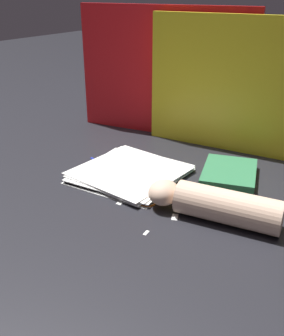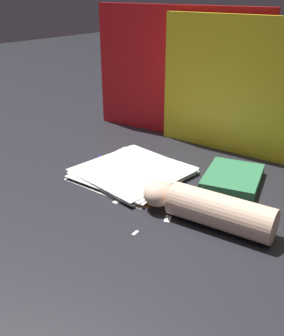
# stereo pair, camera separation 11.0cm
# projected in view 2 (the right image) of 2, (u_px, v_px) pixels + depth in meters

# --- Properties ---
(ground_plane) EXTENTS (6.00, 6.00, 0.00)m
(ground_plane) POSITION_uv_depth(u_px,v_px,m) (139.00, 187.00, 1.13)
(ground_plane) COLOR black
(backdrop_panel_left) EXTENTS (0.66, 0.13, 0.46)m
(backdrop_panel_left) POSITION_uv_depth(u_px,v_px,m) (177.00, 74.00, 1.42)
(backdrop_panel_left) COLOR red
(backdrop_panel_left) RESTS_ON ground_plane
(backdrop_panel_center) EXTENTS (0.76, 0.10, 0.45)m
(backdrop_panel_center) POSITION_uv_depth(u_px,v_px,m) (271.00, 93.00, 1.21)
(backdrop_panel_center) COLOR yellow
(backdrop_panel_center) RESTS_ON ground_plane
(paper_stack) EXTENTS (0.32, 0.32, 0.02)m
(paper_stack) POSITION_uv_depth(u_px,v_px,m) (133.00, 172.00, 1.19)
(paper_stack) COLOR white
(paper_stack) RESTS_ON ground_plane
(book_closed) EXTENTS (0.21, 0.24, 0.03)m
(book_closed) POSITION_uv_depth(u_px,v_px,m) (233.00, 178.00, 1.14)
(book_closed) COLOR #2D7247
(book_closed) RESTS_ON ground_plane
(scissors) EXTENTS (0.15, 0.16, 0.01)m
(scissors) POSITION_uv_depth(u_px,v_px,m) (152.00, 199.00, 1.05)
(scissors) COLOR silver
(scissors) RESTS_ON ground_plane
(hand_forearm) EXTENTS (0.34, 0.14, 0.08)m
(hand_forearm) POSITION_uv_depth(u_px,v_px,m) (208.00, 208.00, 0.94)
(hand_forearm) COLOR beige
(hand_forearm) RESTS_ON ground_plane
(paper_scrap_near) EXTENTS (0.02, 0.02, 0.00)m
(paper_scrap_near) POSITION_uv_depth(u_px,v_px,m) (116.00, 202.00, 1.05)
(paper_scrap_near) COLOR white
(paper_scrap_near) RESTS_ON ground_plane
(paper_scrap_mid) EXTENTS (0.03, 0.03, 0.00)m
(paper_scrap_mid) POSITION_uv_depth(u_px,v_px,m) (168.00, 219.00, 0.97)
(paper_scrap_mid) COLOR white
(paper_scrap_mid) RESTS_ON ground_plane
(paper_scrap_far) EXTENTS (0.01, 0.02, 0.00)m
(paper_scrap_far) POSITION_uv_depth(u_px,v_px,m) (135.00, 233.00, 0.92)
(paper_scrap_far) COLOR white
(paper_scrap_far) RESTS_ON ground_plane
(pen) EXTENTS (0.12, 0.04, 0.01)m
(pen) POSITION_uv_depth(u_px,v_px,m) (108.00, 161.00, 1.28)
(pen) COLOR #2333B2
(pen) RESTS_ON ground_plane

